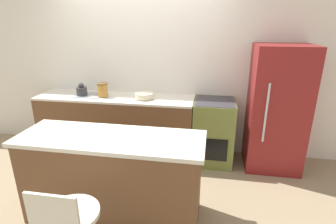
% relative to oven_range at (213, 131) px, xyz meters
% --- Properties ---
extents(ground_plane, '(14.00, 14.00, 0.00)m').
position_rel_oven_range_xyz_m(ground_plane, '(-1.11, -0.32, -0.46)').
color(ground_plane, '#998466').
extents(wall_back, '(8.00, 0.06, 2.60)m').
position_rel_oven_range_xyz_m(wall_back, '(-1.11, 0.33, 0.84)').
color(wall_back, white).
rests_on(wall_back, ground_plane).
extents(back_counter, '(2.34, 0.60, 0.92)m').
position_rel_oven_range_xyz_m(back_counter, '(-1.46, 0.00, -0.00)').
color(back_counter, brown).
rests_on(back_counter, ground_plane).
extents(kitchen_island, '(1.84, 0.63, 0.91)m').
position_rel_oven_range_xyz_m(kitchen_island, '(-1.00, -1.35, -0.00)').
color(kitchen_island, brown).
rests_on(kitchen_island, ground_plane).
extents(oven_range, '(0.57, 0.62, 0.92)m').
position_rel_oven_range_xyz_m(oven_range, '(0.00, 0.00, 0.00)').
color(oven_range, olive).
rests_on(oven_range, ground_plane).
extents(refrigerator, '(0.72, 0.65, 1.70)m').
position_rel_oven_range_xyz_m(refrigerator, '(0.82, -0.01, 0.39)').
color(refrigerator, maroon).
rests_on(refrigerator, ground_plane).
extents(kettle, '(0.16, 0.16, 0.19)m').
position_rel_oven_range_xyz_m(kettle, '(-1.96, -0.04, 0.54)').
color(kettle, '#333338').
rests_on(kettle, back_counter).
extents(mixing_bowl, '(0.26, 0.26, 0.08)m').
position_rel_oven_range_xyz_m(mixing_bowl, '(-1.00, -0.04, 0.50)').
color(mixing_bowl, beige).
rests_on(mixing_bowl, back_counter).
extents(canister_jar, '(0.16, 0.16, 0.20)m').
position_rel_oven_range_xyz_m(canister_jar, '(-1.63, -0.04, 0.56)').
color(canister_jar, '#B77F33').
rests_on(canister_jar, back_counter).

